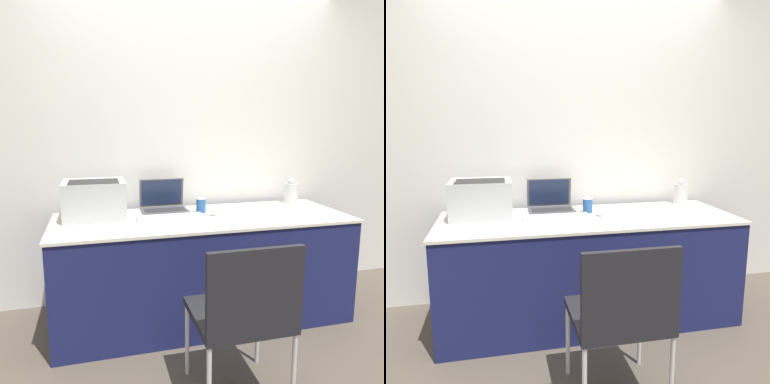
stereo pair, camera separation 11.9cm
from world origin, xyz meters
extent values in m
plane|color=brown|center=(0.00, 0.00, 0.00)|extent=(14.00, 14.00, 0.00)
cube|color=silver|center=(0.00, 0.86, 1.30)|extent=(8.00, 0.05, 2.60)
cube|color=#191E51|center=(0.00, 0.37, 0.38)|extent=(2.13, 0.75, 0.77)
cube|color=silver|center=(0.00, 0.37, 0.78)|extent=(2.15, 0.77, 0.02)
cube|color=#B2B7BC|center=(-0.76, 0.53, 0.92)|extent=(0.43, 0.36, 0.27)
cube|color=black|center=(-0.76, 0.50, 1.03)|extent=(0.34, 0.27, 0.05)
cube|color=#4C4C51|center=(-0.24, 0.59, 0.79)|extent=(0.35, 0.23, 0.02)
cube|color=#2D2D30|center=(-0.24, 0.58, 0.80)|extent=(0.31, 0.12, 0.00)
cube|color=#4C4C51|center=(-0.24, 0.72, 0.91)|extent=(0.35, 0.04, 0.22)
cube|color=#192342|center=(-0.24, 0.71, 0.91)|extent=(0.32, 0.03, 0.20)
cube|color=silver|center=(-0.24, 0.39, 0.80)|extent=(0.48, 0.12, 0.02)
cylinder|color=#285699|center=(0.02, 0.50, 0.84)|extent=(0.07, 0.07, 0.11)
cylinder|color=white|center=(0.02, 0.50, 0.90)|extent=(0.08, 0.08, 0.01)
ellipsoid|color=silver|center=(0.08, 0.38, 0.80)|extent=(0.06, 0.05, 0.03)
cylinder|color=silver|center=(0.87, 0.65, 0.87)|extent=(0.12, 0.12, 0.17)
sphere|color=silver|center=(0.87, 0.65, 0.97)|extent=(0.06, 0.06, 0.06)
cube|color=black|center=(-0.05, -0.47, 0.46)|extent=(0.48, 0.47, 0.04)
cube|color=black|center=(-0.05, -0.69, 0.69)|extent=(0.48, 0.03, 0.42)
cylinder|color=silver|center=(-0.28, -0.26, 0.22)|extent=(0.02, 0.02, 0.44)
cylinder|color=silver|center=(0.17, -0.26, 0.22)|extent=(0.02, 0.02, 0.44)
cylinder|color=silver|center=(0.17, -0.69, 0.22)|extent=(0.02, 0.02, 0.44)
camera|label=1|loc=(-0.75, -2.18, 1.45)|focal=35.00mm
camera|label=2|loc=(-0.63, -2.21, 1.45)|focal=35.00mm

